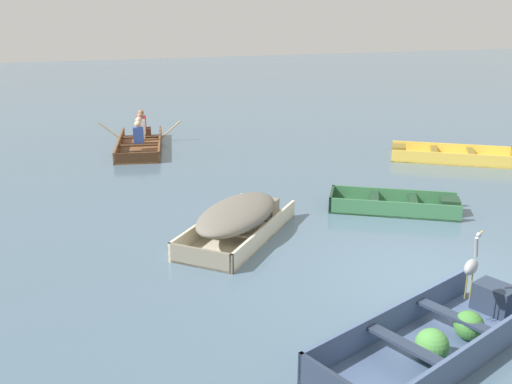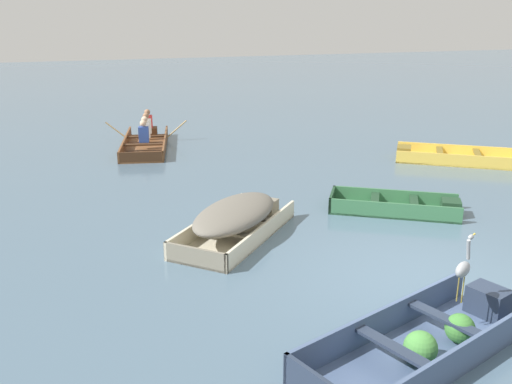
{
  "view_description": "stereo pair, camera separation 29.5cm",
  "coord_description": "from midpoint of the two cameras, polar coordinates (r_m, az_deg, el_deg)",
  "views": [
    {
      "loc": [
        -4.99,
        -6.38,
        3.88
      ],
      "look_at": [
        -1.42,
        3.88,
        0.35
      ],
      "focal_mm": 40.0,
      "sensor_mm": 36.0,
      "label": 1
    },
    {
      "loc": [
        -4.71,
        -6.47,
        3.88
      ],
      "look_at": [
        -1.42,
        3.88,
        0.35
      ],
      "focal_mm": 40.0,
      "sensor_mm": 36.0,
      "label": 2
    }
  ],
  "objects": [
    {
      "name": "ground_plane",
      "position": [
        8.94,
        17.61,
        -8.64
      ],
      "size": [
        80.0,
        80.0,
        0.0
      ],
      "primitive_type": "plane",
      "color": "slate"
    },
    {
      "name": "dinghy_slate_blue_foreground",
      "position": [
        7.24,
        18.17,
        -13.89
      ],
      "size": [
        3.42,
        2.16,
        0.43
      ],
      "color": "#475B7F",
      "rests_on": "ground"
    },
    {
      "name": "skiff_yellow_near_moored",
      "position": [
        15.97,
        19.53,
        3.28
      ],
      "size": [
        3.27,
        2.69,
        0.33
      ],
      "color": "#E5BC47",
      "rests_on": "ground"
    },
    {
      "name": "skiff_green_mid_moored",
      "position": [
        11.68,
        14.9,
        -1.43
      ],
      "size": [
        2.62,
        2.05,
        0.32
      ],
      "color": "#387047",
      "rests_on": "ground"
    },
    {
      "name": "skiff_cream_far_moored",
      "position": [
        10.04,
        -1.19,
        -2.53
      ],
      "size": [
        2.73,
        2.82,
        0.63
      ],
      "color": "beige",
      "rests_on": "ground"
    },
    {
      "name": "rowboat_wooden_brown_with_crew",
      "position": [
        17.0,
        -10.49,
        5.2
      ],
      "size": [
        2.39,
        3.6,
        0.88
      ],
      "color": "brown",
      "rests_on": "ground"
    },
    {
      "name": "heron_on_dinghy",
      "position": [
        7.42,
        21.12,
        -7.02
      ],
      "size": [
        0.42,
        0.32,
        0.84
      ],
      "color": "olive",
      "rests_on": "dinghy_slate_blue_foreground"
    }
  ]
}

